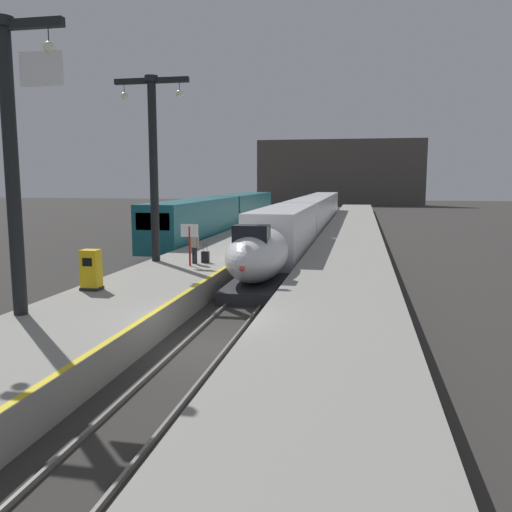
{
  "coord_description": "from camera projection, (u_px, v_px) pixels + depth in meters",
  "views": [
    {
      "loc": [
        4.83,
        -15.79,
        5.36
      ],
      "look_at": [
        0.01,
        8.62,
        1.8
      ],
      "focal_mm": 37.4,
      "sensor_mm": 36.0,
      "label": 1
    }
  ],
  "objects": [
    {
      "name": "rail_main_right",
      "position": [
        309.0,
        245.0,
        43.58
      ],
      "size": [
        0.08,
        110.0,
        0.12
      ],
      "primitive_type": "cube",
      "color": "slate",
      "rests_on": "ground"
    },
    {
      "name": "terminus_back_wall",
      "position": [
        340.0,
        172.0,
        115.09
      ],
      "size": [
        36.0,
        2.0,
        14.0
      ],
      "primitive_type": "cube",
      "color": "#4C4742",
      "rests_on": "ground"
    },
    {
      "name": "station_column_near",
      "position": [
        11.0,
        137.0,
        16.44
      ],
      "size": [
        4.0,
        0.68,
        9.16
      ],
      "color": "black",
      "rests_on": "platform_left"
    },
    {
      "name": "departure_info_board",
      "position": [
        190.0,
        236.0,
        26.71
      ],
      "size": [
        0.9,
        0.1,
        2.12
      ],
      "color": "maroon",
      "rests_on": "platform_left"
    },
    {
      "name": "ground_plane",
      "position": [
        204.0,
        349.0,
        17.02
      ],
      "size": [
        260.0,
        260.0,
        0.0
      ],
      "primitive_type": "plane",
      "color": "#33302D"
    },
    {
      "name": "platform_left_safety_stripe",
      "position": [
        274.0,
        236.0,
        41.25
      ],
      "size": [
        0.2,
        107.8,
        0.01
      ],
      "primitive_type": "cube",
      "color": "yellow",
      "rests_on": "platform_left"
    },
    {
      "name": "highspeed_train_main",
      "position": [
        308.0,
        217.0,
        49.21
      ],
      "size": [
        2.92,
        56.99,
        3.6
      ],
      "color": "silver",
      "rests_on": "ground"
    },
    {
      "name": "platform_right",
      "position": [
        350.0,
        245.0,
        40.21
      ],
      "size": [
        4.8,
        110.0,
        1.05
      ],
      "primitive_type": "cube",
      "color": "gray",
      "rests_on": "ground"
    },
    {
      "name": "platform_left",
      "position": [
        245.0,
        242.0,
        41.76
      ],
      "size": [
        4.8,
        110.0,
        1.05
      ],
      "primitive_type": "cube",
      "color": "gray",
      "rests_on": "ground"
    },
    {
      "name": "rail_secondary_right",
      "position": [
        214.0,
        243.0,
        45.13
      ],
      "size": [
        0.08,
        110.0,
        0.12
      ],
      "primitive_type": "cube",
      "color": "slate",
      "rests_on": "ground"
    },
    {
      "name": "regional_train_adjacent",
      "position": [
        225.0,
        214.0,
        51.34
      ],
      "size": [
        2.85,
        36.6,
        3.8
      ],
      "color": "#145660",
      "rests_on": "ground"
    },
    {
      "name": "rail_main_left",
      "position": [
        291.0,
        245.0,
        43.87
      ],
      "size": [
        0.08,
        110.0,
        0.12
      ],
      "primitive_type": "cube",
      "color": "slate",
      "rests_on": "ground"
    },
    {
      "name": "station_column_mid",
      "position": [
        153.0,
        152.0,
        27.75
      ],
      "size": [
        4.0,
        0.68,
        9.59
      ],
      "color": "black",
      "rests_on": "platform_left"
    },
    {
      "name": "ticket_machine_yellow",
      "position": [
        91.0,
        271.0,
        20.97
      ],
      "size": [
        0.76,
        0.62,
        1.6
      ],
      "color": "yellow",
      "rests_on": "platform_left"
    },
    {
      "name": "passenger_near_edge",
      "position": [
        194.0,
        245.0,
        27.55
      ],
      "size": [
        0.54,
        0.34,
        1.69
      ],
      "color": "#23232D",
      "rests_on": "platform_left"
    },
    {
      "name": "rolling_suitcase",
      "position": [
        205.0,
        257.0,
        27.93
      ],
      "size": [
        0.4,
        0.22,
        0.98
      ],
      "color": "black",
      "rests_on": "platform_left"
    },
    {
      "name": "passenger_mid_platform",
      "position": [
        237.0,
        236.0,
        31.71
      ],
      "size": [
        0.35,
        0.53,
        1.69
      ],
      "color": "#23232D",
      "rests_on": "platform_left"
    },
    {
      "name": "rail_secondary_left",
      "position": [
        197.0,
        243.0,
        45.42
      ],
      "size": [
        0.08,
        110.0,
        0.12
      ],
      "primitive_type": "cube",
      "color": "slate",
      "rests_on": "ground"
    }
  ]
}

